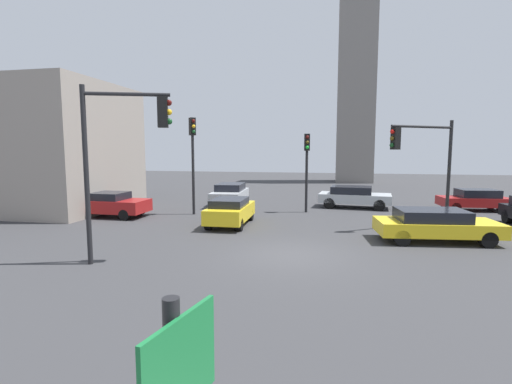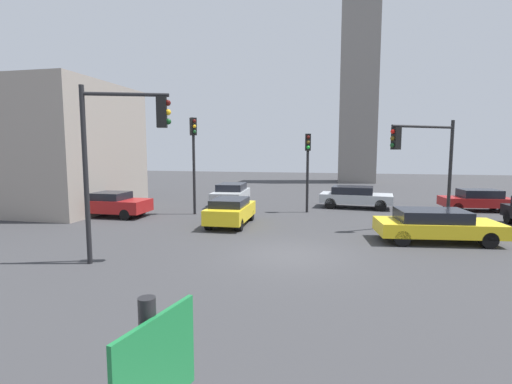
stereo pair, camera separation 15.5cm
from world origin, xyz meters
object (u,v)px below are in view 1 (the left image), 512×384
(car_3, at_px, (107,204))
(car_4, at_px, (230,211))
(car_5, at_px, (354,196))
(traffic_light_1, at_px, (123,140))
(traffic_light_3, at_px, (307,158))
(car_0, at_px, (230,194))
(car_2, at_px, (435,224))
(car_1, at_px, (475,199))
(traffic_light_0, at_px, (423,152))
(traffic_light_2, at_px, (193,148))

(car_3, distance_m, car_4, 7.54)
(car_3, distance_m, car_5, 15.16)
(traffic_light_1, bearing_deg, traffic_light_3, 46.68)
(car_0, relative_size, car_2, 0.90)
(car_1, height_order, car_3, car_3)
(car_0, bearing_deg, car_2, 49.36)
(car_3, height_order, car_5, car_5)
(car_1, bearing_deg, car_3, 11.00)
(traffic_light_0, xyz_separation_m, car_3, (-16.60, -0.03, -2.91))
(car_4, distance_m, car_5, 9.54)
(traffic_light_1, bearing_deg, car_0, 71.57)
(traffic_light_3, xyz_separation_m, car_3, (-10.92, -3.79, -2.56))
(car_2, bearing_deg, traffic_light_2, 154.28)
(traffic_light_1, bearing_deg, car_5, 40.76)
(car_1, bearing_deg, car_5, -3.89)
(traffic_light_2, distance_m, traffic_light_3, 6.73)
(traffic_light_0, height_order, car_4, traffic_light_0)
(traffic_light_0, distance_m, traffic_light_2, 12.18)
(traffic_light_0, xyz_separation_m, traffic_light_1, (-10.79, -7.77, 0.42))
(traffic_light_1, xyz_separation_m, traffic_light_2, (-1.27, 9.45, -0.20))
(car_2, relative_size, car_4, 1.24)
(traffic_light_1, distance_m, car_2, 12.50)
(car_0, xyz_separation_m, car_2, (11.07, -8.30, -0.05))
(traffic_light_1, bearing_deg, traffic_light_0, 16.31)
(car_1, bearing_deg, traffic_light_2, 10.01)
(traffic_light_0, relative_size, car_1, 1.25)
(traffic_light_1, distance_m, car_1, 21.18)
(car_5, bearing_deg, car_2, -66.12)
(traffic_light_0, height_order, traffic_light_2, traffic_light_2)
(traffic_light_3, relative_size, car_0, 1.06)
(car_0, bearing_deg, traffic_light_3, 65.36)
(car_1, bearing_deg, car_0, -3.59)
(car_2, xyz_separation_m, car_4, (-9.16, 1.58, 0.01))
(traffic_light_0, distance_m, traffic_light_3, 6.82)
(car_1, height_order, car_2, car_1)
(car_2, relative_size, car_5, 1.06)
(traffic_light_3, distance_m, car_0, 6.25)
(traffic_light_1, bearing_deg, car_3, 107.49)
(traffic_light_1, height_order, car_1, traffic_light_1)
(traffic_light_3, bearing_deg, car_0, -119.69)
(traffic_light_1, height_order, traffic_light_3, traffic_light_1)
(traffic_light_0, bearing_deg, traffic_light_1, 2.00)
(car_4, bearing_deg, traffic_light_0, -85.84)
(traffic_light_3, bearing_deg, car_2, 33.62)
(car_4, xyz_separation_m, car_5, (6.33, 7.14, 0.03))
(car_0, bearing_deg, traffic_light_1, -2.79)
(car_0, bearing_deg, car_4, 12.06)
(car_4, bearing_deg, car_3, 81.42)
(traffic_light_1, height_order, car_0, traffic_light_1)
(traffic_light_2, height_order, traffic_light_3, traffic_light_2)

